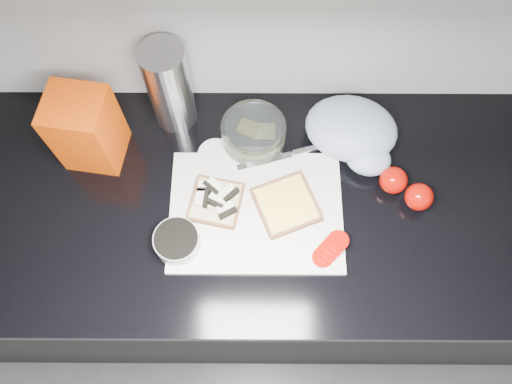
# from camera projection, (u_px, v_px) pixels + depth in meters

# --- Properties ---
(base_cabinet) EXTENTS (3.50, 0.60, 0.86)m
(base_cabinet) POSITION_uv_depth(u_px,v_px,m) (255.00, 255.00, 1.61)
(base_cabinet) COLOR black
(base_cabinet) RESTS_ON ground
(countertop) EXTENTS (3.50, 0.64, 0.04)m
(countertop) POSITION_uv_depth(u_px,v_px,m) (255.00, 202.00, 1.20)
(countertop) COLOR black
(countertop) RESTS_ON base_cabinet
(cutting_board) EXTENTS (0.40, 0.30, 0.01)m
(cutting_board) POSITION_uv_depth(u_px,v_px,m) (256.00, 211.00, 1.16)
(cutting_board) COLOR silver
(cutting_board) RESTS_ON countertop
(bread_left) EXTENTS (0.14, 0.14, 0.04)m
(bread_left) POSITION_uv_depth(u_px,v_px,m) (216.00, 200.00, 1.15)
(bread_left) COLOR beige
(bread_left) RESTS_ON cutting_board
(bread_right) EXTENTS (0.18, 0.18, 0.02)m
(bread_right) POSITION_uv_depth(u_px,v_px,m) (286.00, 205.00, 1.15)
(bread_right) COLOR beige
(bread_right) RESTS_ON cutting_board
(tomato_slices) EXTENTS (0.10, 0.10, 0.02)m
(tomato_slices) POSITION_uv_depth(u_px,v_px,m) (330.00, 249.00, 1.11)
(tomato_slices) COLOR #A50B03
(tomato_slices) RESTS_ON cutting_board
(knife) EXTENTS (0.20, 0.07, 0.01)m
(knife) POSITION_uv_depth(u_px,v_px,m) (288.00, 155.00, 1.21)
(knife) COLOR #B3B4B8
(knife) RESTS_ON cutting_board
(seed_tub) EXTENTS (0.10, 0.10, 0.05)m
(seed_tub) POSITION_uv_depth(u_px,v_px,m) (177.00, 241.00, 1.11)
(seed_tub) COLOR #AEB4B4
(seed_tub) RESTS_ON countertop
(tub_lid) EXTENTS (0.09, 0.09, 0.01)m
(tub_lid) POSITION_uv_depth(u_px,v_px,m) (215.00, 154.00, 1.22)
(tub_lid) COLOR silver
(tub_lid) RESTS_ON countertop
(glass_bowl) EXTENTS (0.16, 0.16, 0.07)m
(glass_bowl) POSITION_uv_depth(u_px,v_px,m) (254.00, 134.00, 1.21)
(glass_bowl) COLOR silver
(glass_bowl) RESTS_ON countertop
(bread_bag) EXTENTS (0.15, 0.14, 0.21)m
(bread_bag) POSITION_uv_depth(u_px,v_px,m) (86.00, 129.00, 1.13)
(bread_bag) COLOR red
(bread_bag) RESTS_ON countertop
(steel_canister) EXTENTS (0.10, 0.10, 0.25)m
(steel_canister) POSITION_uv_depth(u_px,v_px,m) (169.00, 87.00, 1.16)
(steel_canister) COLOR #AAAAAF
(steel_canister) RESTS_ON countertop
(grocery_bag) EXTENTS (0.26, 0.24, 0.10)m
(grocery_bag) POSITION_uv_depth(u_px,v_px,m) (354.00, 133.00, 1.20)
(grocery_bag) COLOR #98A4BC
(grocery_bag) RESTS_ON countertop
(whole_tomatoes) EXTENTS (0.12, 0.11, 0.07)m
(whole_tomatoes) POSITION_uv_depth(u_px,v_px,m) (406.00, 189.00, 1.15)
(whole_tomatoes) COLOR #A50B03
(whole_tomatoes) RESTS_ON countertop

